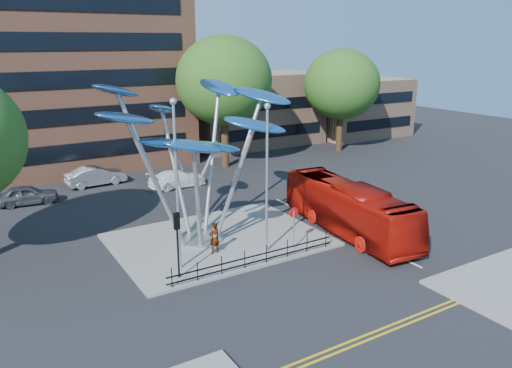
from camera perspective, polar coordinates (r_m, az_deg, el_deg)
ground at (r=25.93m, az=3.88°, el=-10.42°), size 120.00×120.00×0.00m
traffic_island at (r=30.11m, az=-4.32°, el=-6.37°), size 12.00×9.00×0.15m
double_yellow_near at (r=21.95m, az=13.31°, el=-16.13°), size 40.00×0.12×0.01m
double_yellow_far at (r=21.77m, az=13.88°, el=-16.46°), size 40.00×0.12×0.01m
brick_tower at (r=51.53m, az=-24.27°, el=18.58°), size 25.00×15.00×30.00m
low_building_near at (r=57.59m, az=-0.26°, el=8.54°), size 15.00×8.00×8.00m
low_building_far at (r=64.47m, az=11.52°, el=8.58°), size 12.00×8.00×7.00m
tree_right at (r=46.32m, az=-3.68°, el=11.69°), size 8.80×8.80×12.11m
tree_far at (r=54.33m, az=9.76°, el=11.15°), size 8.00×8.00×10.81m
leaf_sculpture at (r=28.38m, az=-7.17°, el=6.46°), size 12.72×9.54×9.51m
street_lamp_left at (r=24.90m, az=-9.11°, el=1.47°), size 0.36×0.36×8.80m
street_lamp_right at (r=26.77m, az=1.26°, el=2.12°), size 0.36×0.36×8.30m
traffic_light_island at (r=24.67m, az=-9.00°, el=-5.36°), size 0.28×0.18×3.42m
no_entry_sign_island at (r=28.16m, az=4.33°, el=-4.20°), size 0.60×0.10×2.45m
pedestrian_railing_front at (r=26.47m, az=-0.03°, el=-8.47°), size 10.00×0.06×1.00m
red_bus at (r=31.45m, az=10.50°, el=-2.72°), size 3.75×11.42×3.12m
pedestrian at (r=27.82m, az=-4.77°, el=-6.18°), size 0.70×0.50×1.78m
parked_car_left at (r=40.04m, az=-24.69°, el=-1.13°), size 4.39×2.20×1.44m
parked_car_mid at (r=43.24m, az=-17.84°, el=0.87°), size 4.88×1.95×1.58m
parked_car_right at (r=41.24m, az=-8.95°, el=0.61°), size 4.88×2.19×1.39m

